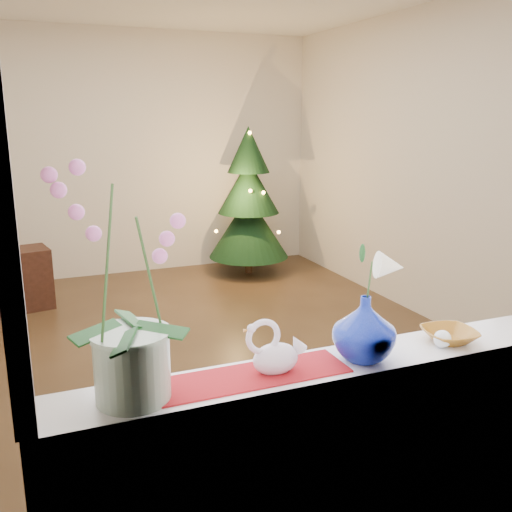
{
  "coord_description": "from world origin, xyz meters",
  "views": [
    {
      "loc": [
        -1.03,
        -4.02,
        1.78
      ],
      "look_at": [
        0.04,
        -1.4,
        1.08
      ],
      "focal_mm": 40.0,
      "sensor_mm": 36.0,
      "label": 1
    }
  ],
  "objects_px": {
    "swan": "(276,347)",
    "blue_vase": "(365,324)",
    "orchid_pot": "(128,285)",
    "xmas_tree": "(249,201)",
    "paperweight": "(442,339)",
    "amber_dish": "(449,336)",
    "side_table": "(7,281)"
  },
  "relations": [
    {
      "from": "xmas_tree",
      "to": "side_table",
      "type": "height_order",
      "value": "xmas_tree"
    },
    {
      "from": "orchid_pot",
      "to": "swan",
      "type": "distance_m",
      "value": 0.56
    },
    {
      "from": "swan",
      "to": "paperweight",
      "type": "height_order",
      "value": "swan"
    },
    {
      "from": "orchid_pot",
      "to": "xmas_tree",
      "type": "xyz_separation_m",
      "value": [
        2.09,
        4.32,
        -0.46
      ]
    },
    {
      "from": "blue_vase",
      "to": "side_table",
      "type": "relative_size",
      "value": 0.36
    },
    {
      "from": "orchid_pot",
      "to": "amber_dish",
      "type": "relative_size",
      "value": 4.28
    },
    {
      "from": "paperweight",
      "to": "xmas_tree",
      "type": "height_order",
      "value": "xmas_tree"
    },
    {
      "from": "blue_vase",
      "to": "amber_dish",
      "type": "relative_size",
      "value": 1.58
    },
    {
      "from": "amber_dish",
      "to": "xmas_tree",
      "type": "bearing_deg",
      "value": 78.7
    },
    {
      "from": "blue_vase",
      "to": "xmas_tree",
      "type": "relative_size",
      "value": 0.16
    },
    {
      "from": "orchid_pot",
      "to": "xmas_tree",
      "type": "distance_m",
      "value": 4.82
    },
    {
      "from": "swan",
      "to": "xmas_tree",
      "type": "distance_m",
      "value": 4.62
    },
    {
      "from": "amber_dish",
      "to": "side_table",
      "type": "distance_m",
      "value": 4.33
    },
    {
      "from": "side_table",
      "to": "blue_vase",
      "type": "bearing_deg",
      "value": -81.86
    },
    {
      "from": "xmas_tree",
      "to": "side_table",
      "type": "relative_size",
      "value": 2.18
    },
    {
      "from": "blue_vase",
      "to": "side_table",
      "type": "bearing_deg",
      "value": 108.33
    },
    {
      "from": "paperweight",
      "to": "amber_dish",
      "type": "height_order",
      "value": "paperweight"
    },
    {
      "from": "swan",
      "to": "xmas_tree",
      "type": "xyz_separation_m",
      "value": [
        1.61,
        4.32,
        -0.18
      ]
    },
    {
      "from": "amber_dish",
      "to": "xmas_tree",
      "type": "xyz_separation_m",
      "value": [
        0.86,
        4.32,
        -0.11
      ]
    },
    {
      "from": "blue_vase",
      "to": "swan",
      "type": "bearing_deg",
      "value": 177.26
    },
    {
      "from": "paperweight",
      "to": "amber_dish",
      "type": "relative_size",
      "value": 0.39
    },
    {
      "from": "orchid_pot",
      "to": "xmas_tree",
      "type": "bearing_deg",
      "value": 64.18
    },
    {
      "from": "xmas_tree",
      "to": "paperweight",
      "type": "bearing_deg",
      "value": -102.03
    },
    {
      "from": "amber_dish",
      "to": "xmas_tree",
      "type": "distance_m",
      "value": 4.41
    },
    {
      "from": "side_table",
      "to": "amber_dish",
      "type": "bearing_deg",
      "value": -76.67
    },
    {
      "from": "swan",
      "to": "side_table",
      "type": "bearing_deg",
      "value": 112.99
    },
    {
      "from": "amber_dish",
      "to": "side_table",
      "type": "height_order",
      "value": "amber_dish"
    },
    {
      "from": "orchid_pot",
      "to": "paperweight",
      "type": "xyz_separation_m",
      "value": [
        1.16,
        -0.04,
        -0.34
      ]
    },
    {
      "from": "blue_vase",
      "to": "xmas_tree",
      "type": "xyz_separation_m",
      "value": [
        1.27,
        4.34,
        -0.22
      ]
    },
    {
      "from": "swan",
      "to": "blue_vase",
      "type": "height_order",
      "value": "blue_vase"
    },
    {
      "from": "paperweight",
      "to": "xmas_tree",
      "type": "bearing_deg",
      "value": 77.97
    },
    {
      "from": "blue_vase",
      "to": "paperweight",
      "type": "height_order",
      "value": "blue_vase"
    }
  ]
}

